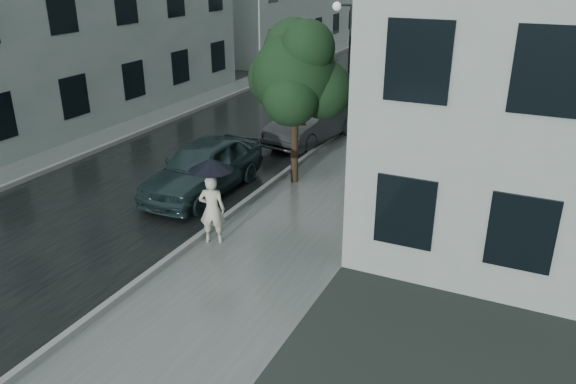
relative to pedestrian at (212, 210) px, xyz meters
The scene contains 14 objects.
ground 1.97m from the pedestrian, 47.37° to the right, with size 120.00×120.00×0.00m, color black.
sidewalk 10.83m from the pedestrian, 82.28° to the left, with size 3.50×60.00×0.01m, color slate.
kerb_near 10.73m from the pedestrian, 92.01° to the left, with size 0.15×60.00×0.15m, color slate.
asphalt_road 11.41m from the pedestrian, 109.91° to the left, with size 6.85×60.00×0.00m, color black.
kerb_far 13.02m from the pedestrian, 124.59° to the left, with size 0.15×60.00×0.15m, color slate.
sidewalk_far 13.57m from the pedestrian, 127.81° to the left, with size 1.70×60.00×0.01m, color #4C5451.
building_near 19.72m from the pedestrian, 69.86° to the left, with size 7.02×36.00×9.00m.
building_far_a 14.77m from the pedestrian, 151.96° to the left, with size 7.02×20.00×9.50m.
pedestrian is the anchor object (origin of this frame).
umbrella 1.13m from the pedestrian, 32.92° to the left, with size 1.24×1.24×1.24m.
street_tree 5.12m from the pedestrian, 88.59° to the left, with size 3.20×2.91×4.83m.
lamp_post 10.33m from the pedestrian, 92.25° to the left, with size 0.82×0.48×4.86m.
car_near 3.18m from the pedestrian, 126.87° to the left, with size 1.82×4.52×1.54m, color #1C2D2F.
car_far 8.50m from the pedestrian, 96.76° to the left, with size 1.57×4.50×1.48m, color #222527.
Camera 1 is at (5.54, -8.82, 6.34)m, focal length 35.00 mm.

